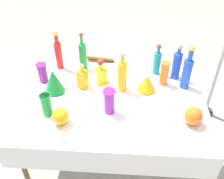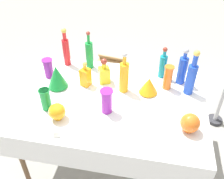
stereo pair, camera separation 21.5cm
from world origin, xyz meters
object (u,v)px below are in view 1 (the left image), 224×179
(tall_bottle_5, at_px, (187,71))
(tall_bottle_3, at_px, (122,76))
(square_decanter_0, at_px, (101,74))
(round_bowl_0, at_px, (61,116))
(slender_vase_0, at_px, (109,101))
(cardboard_box_behind_left, at_px, (100,77))
(fluted_vase_0, at_px, (54,81))
(canopy_pole, at_px, (224,49))
(slender_vase_1, at_px, (164,73))
(tall_bottle_0, at_px, (177,64))
(round_bowl_1, at_px, (193,116))
(tall_bottle_1, at_px, (157,62))
(fluted_vase_1, at_px, (147,83))
(slender_vase_3, at_px, (46,104))
(square_decanter_1, at_px, (83,78))
(tall_bottle_4, at_px, (83,56))
(slender_vase_2, at_px, (43,72))
(tall_bottle_2, at_px, (58,53))

(tall_bottle_5, bearing_deg, tall_bottle_3, -171.87)
(square_decanter_0, xyz_separation_m, round_bowl_0, (-0.26, -0.57, -0.03))
(slender_vase_0, xyz_separation_m, cardboard_box_behind_left, (-0.23, 1.30, -0.67))
(fluted_vase_0, distance_m, cardboard_box_behind_left, 1.29)
(canopy_pole, bearing_deg, slender_vase_1, -145.74)
(tall_bottle_0, height_order, slender_vase_0, tall_bottle_0)
(slender_vase_1, distance_m, round_bowl_1, 0.55)
(tall_bottle_1, height_order, fluted_vase_1, tall_bottle_1)
(slender_vase_3, bearing_deg, square_decanter_1, 59.03)
(round_bowl_1, bearing_deg, tall_bottle_0, 94.48)
(tall_bottle_1, bearing_deg, cardboard_box_behind_left, 133.54)
(round_bowl_0, bearing_deg, tall_bottle_4, 86.19)
(tall_bottle_5, xyz_separation_m, round_bowl_1, (-0.02, -0.48, -0.09))
(slender_vase_2, distance_m, fluted_vase_0, 0.21)
(tall_bottle_0, relative_size, slender_vase_2, 1.91)
(tall_bottle_2, relative_size, slender_vase_3, 2.10)
(slender_vase_0, distance_m, round_bowl_0, 0.40)
(fluted_vase_0, xyz_separation_m, fluted_vase_1, (0.84, 0.07, -0.03))
(tall_bottle_1, relative_size, round_bowl_1, 2.07)
(slender_vase_1, relative_size, fluted_vase_1, 1.38)
(square_decanter_1, bearing_deg, tall_bottle_3, -2.80)
(slender_vase_0, xyz_separation_m, slender_vase_2, (-0.66, 0.39, -0.01))
(square_decanter_0, bearing_deg, tall_bottle_5, -1.19)
(tall_bottle_0, distance_m, tall_bottle_1, 0.19)
(tall_bottle_0, distance_m, tall_bottle_4, 0.93)
(tall_bottle_2, distance_m, square_decanter_0, 0.52)
(tall_bottle_3, bearing_deg, tall_bottle_4, 140.96)
(tall_bottle_5, bearing_deg, tall_bottle_0, 114.40)
(slender_vase_0, bearing_deg, tall_bottle_0, 41.61)
(tall_bottle_3, xyz_separation_m, slender_vase_3, (-0.60, -0.37, -0.05))
(tall_bottle_1, xyz_separation_m, slender_vase_0, (-0.43, -0.61, -0.02))
(tall_bottle_1, xyz_separation_m, canopy_pole, (0.72, 0.27, 0.02))
(slender_vase_1, bearing_deg, tall_bottle_3, -163.10)
(tall_bottle_2, distance_m, slender_vase_3, 0.71)
(tall_bottle_0, relative_size, tall_bottle_1, 1.15)
(tall_bottle_2, bearing_deg, tall_bottle_1, -2.23)
(canopy_pole, bearing_deg, slender_vase_2, -164.89)
(cardboard_box_behind_left, bearing_deg, tall_bottle_3, -71.99)
(slender_vase_2, distance_m, round_bowl_1, 1.41)
(square_decanter_0, bearing_deg, canopy_pole, 20.61)
(slender_vase_0, xyz_separation_m, round_bowl_0, (-0.37, -0.16, -0.04))
(round_bowl_0, bearing_deg, tall_bottle_1, 43.91)
(tall_bottle_1, xyz_separation_m, square_decanter_1, (-0.70, -0.28, -0.03))
(tall_bottle_3, bearing_deg, square_decanter_1, 177.20)
(canopy_pole, bearing_deg, tall_bottle_3, -151.52)
(square_decanter_1, bearing_deg, slender_vase_3, -120.97)
(tall_bottle_0, height_order, tall_bottle_3, tall_bottle_3)
(fluted_vase_0, bearing_deg, round_bowl_1, -16.03)
(slender_vase_3, height_order, round_bowl_1, slender_vase_3)
(tall_bottle_5, distance_m, slender_vase_3, 1.26)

